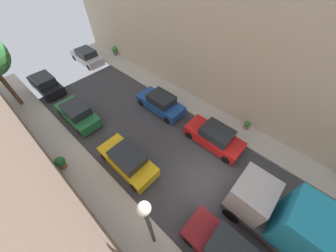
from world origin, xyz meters
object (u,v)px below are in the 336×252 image
at_px(parked_car_left_5, 46,84).
at_px(lamp_post, 148,222).
at_px(parked_car_right_3, 87,57).
at_px(delivery_truck, 307,234).
at_px(potted_plant_1, 247,125).
at_px(potted_plant_2, 60,162).
at_px(parked_car_right_2, 161,103).
at_px(parked_car_left_4, 77,114).
at_px(parked_car_left_2, 227,252).
at_px(parked_car_right_1, 214,137).
at_px(potted_plant_5, 115,50).
at_px(parked_car_left_3, 128,160).

relative_size(parked_car_left_5, lamp_post, 0.77).
relative_size(parked_car_right_3, delivery_truck, 0.64).
bearing_deg(potted_plant_1, parked_car_left_5, 116.68).
bearing_deg(parked_car_left_5, potted_plant_2, -108.31).
bearing_deg(delivery_truck, parked_car_right_2, 76.94).
xyz_separation_m(parked_car_left_4, parked_car_right_3, (5.40, 7.57, 0.00)).
distance_m(parked_car_left_4, parked_car_right_2, 6.73).
distance_m(parked_car_left_2, delivery_truck, 3.61).
bearing_deg(parked_car_right_1, potted_plant_2, 143.74).
bearing_deg(potted_plant_1, parked_car_right_2, 113.53).
xyz_separation_m(parked_car_right_2, potted_plant_5, (3.07, 10.58, -0.03)).
xyz_separation_m(delivery_truck, lamp_post, (-4.60, 5.07, 1.95)).
bearing_deg(potted_plant_2, lamp_post, -81.54).
relative_size(parked_car_left_3, parked_car_right_1, 1.00).
bearing_deg(parked_car_left_3, potted_plant_5, 56.59).
xyz_separation_m(parked_car_left_2, potted_plant_5, (8.47, 20.08, -0.03)).
xyz_separation_m(parked_car_left_5, parked_car_right_1, (5.40, -15.22, 0.00)).
distance_m(parked_car_left_4, parked_car_right_1, 10.81).
bearing_deg(lamp_post, delivery_truck, -47.78).
xyz_separation_m(parked_car_right_3, potted_plant_1, (2.84, -18.11, -0.19)).
distance_m(parked_car_left_2, parked_car_left_4, 13.52).
xyz_separation_m(parked_car_right_2, lamp_post, (-7.30, -6.56, 3.01)).
relative_size(parked_car_right_1, parked_car_right_3, 1.00).
distance_m(parked_car_left_2, parked_car_left_5, 19.38).
xyz_separation_m(parked_car_left_5, potted_plant_2, (-3.00, -9.06, -0.03)).
xyz_separation_m(parked_car_left_2, parked_car_right_1, (5.40, 4.16, 0.00)).
xyz_separation_m(parked_car_right_1, parked_car_right_3, (0.00, 16.93, 0.00)).
bearing_deg(potted_plant_2, parked_car_right_1, -36.26).
relative_size(delivery_truck, potted_plant_1, 9.22).
height_order(potted_plant_1, potted_plant_5, potted_plant_5).
relative_size(parked_car_right_1, parked_car_right_2, 1.00).
relative_size(parked_car_right_1, potted_plant_5, 4.30).
bearing_deg(lamp_post, parked_car_right_1, 9.52).
bearing_deg(parked_car_right_1, parked_car_right_2, 90.00).
distance_m(potted_plant_1, lamp_post, 10.63).
bearing_deg(parked_car_right_3, potted_plant_2, -127.94).
distance_m(parked_car_left_2, parked_car_left_3, 7.24).
height_order(parked_car_left_4, potted_plant_2, parked_car_left_4).
distance_m(parked_car_left_5, lamp_post, 16.83).
xyz_separation_m(parked_car_left_3, potted_plant_1, (8.24, -4.26, -0.19)).
bearing_deg(delivery_truck, parked_car_right_3, 83.37).
height_order(potted_plant_5, lamp_post, lamp_post).
height_order(parked_car_left_2, parked_car_right_1, same).
relative_size(parked_car_right_2, lamp_post, 0.77).
bearing_deg(potted_plant_1, lamp_post, -179.73).
bearing_deg(delivery_truck, lamp_post, 132.22).
bearing_deg(lamp_post, parked_car_left_2, -57.07).
bearing_deg(lamp_post, parked_car_left_4, 79.82).
bearing_deg(parked_car_left_5, parked_car_left_3, -90.00).
bearing_deg(parked_car_left_4, parked_car_left_3, -90.00).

